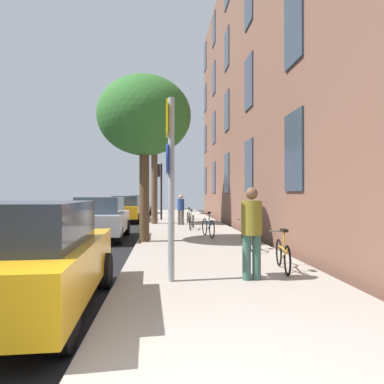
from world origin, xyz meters
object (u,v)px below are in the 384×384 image
at_px(bicycle_4, 189,217).
at_px(car_0, 27,257).
at_px(traffic_light, 160,181).
at_px(tree_near, 144,117).
at_px(tree_far, 154,126).
at_px(car_1, 101,218).
at_px(bicycle_0, 283,254).
at_px(bicycle_3, 192,221).
at_px(pedestrian_0, 252,227).
at_px(bicycle_1, 248,236).
at_px(sign_post, 170,174).
at_px(bicycle_2, 208,227).
at_px(car_2, 128,209).
at_px(car_3, 140,205).
at_px(pedestrian_1, 181,208).

distance_m(bicycle_4, car_0, 14.44).
relative_size(traffic_light, tree_near, 0.63).
bearing_deg(tree_far, car_1, -107.64).
bearing_deg(bicycle_0, bicycle_3, 97.58).
height_order(bicycle_0, pedestrian_0, pedestrian_0).
bearing_deg(bicycle_1, car_1, 145.80).
distance_m(tree_near, bicycle_4, 8.42).
bearing_deg(sign_post, bicycle_1, 57.29).
bearing_deg(sign_post, car_0, -147.07).
xyz_separation_m(tree_near, pedestrian_0, (2.31, -5.57, -3.27)).
bearing_deg(traffic_light, car_0, -95.79).
height_order(sign_post, bicycle_0, sign_post).
bearing_deg(car_1, bicycle_0, -52.29).
bearing_deg(sign_post, bicycle_2, 76.72).
bearing_deg(bicycle_3, bicycle_4, 88.55).
distance_m(tree_near, car_2, 10.51).
bearing_deg(traffic_light, pedestrian_0, -83.18).
xyz_separation_m(bicycle_1, car_2, (-4.68, 11.62, 0.35)).
distance_m(tree_near, car_1, 4.19).
height_order(tree_near, bicycle_1, tree_near).
distance_m(bicycle_1, car_0, 6.74).
height_order(tree_near, bicycle_0, tree_near).
height_order(traffic_light, tree_near, tree_near).
distance_m(bicycle_0, car_3, 23.39).
height_order(tree_far, bicycle_1, tree_far).
height_order(bicycle_3, car_3, car_3).
relative_size(sign_post, bicycle_4, 2.09).
xyz_separation_m(bicycle_0, car_1, (-4.86, 6.29, 0.37)).
bearing_deg(car_3, car_0, -89.96).
distance_m(traffic_light, car_1, 9.14).
relative_size(tree_near, bicycle_3, 3.35).
height_order(bicycle_2, car_2, car_2).
relative_size(tree_far, car_3, 1.52).
relative_size(bicycle_4, car_0, 0.39).
xyz_separation_m(traffic_light, pedestrian_0, (1.88, -15.74, -1.44)).
xyz_separation_m(bicycle_4, car_1, (-3.74, -5.71, 0.38)).
bearing_deg(car_1, car_3, 88.72).
distance_m(pedestrian_0, car_2, 15.82).
relative_size(bicycle_3, pedestrian_0, 0.97).
bearing_deg(bicycle_4, bicycle_3, -91.45).
distance_m(bicycle_1, bicycle_4, 9.07).
relative_size(bicycle_1, pedestrian_0, 1.00).
bearing_deg(car_3, bicycle_0, -78.94).
height_order(tree_near, pedestrian_1, tree_near).
xyz_separation_m(bicycle_3, bicycle_4, (0.08, 3.00, -0.01)).
bearing_deg(bicycle_2, tree_near, -153.78).
height_order(pedestrian_1, car_3, pedestrian_1).
height_order(tree_far, bicycle_2, tree_far).
bearing_deg(bicycle_1, traffic_light, 102.76).
bearing_deg(traffic_light, bicycle_1, -77.24).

